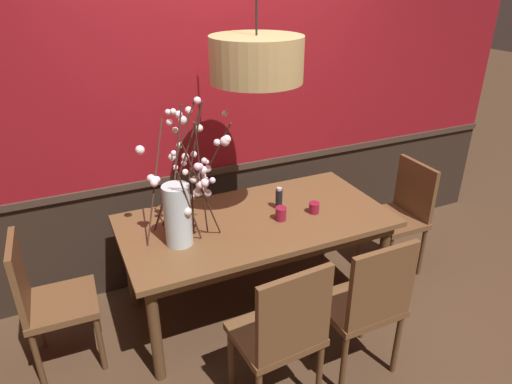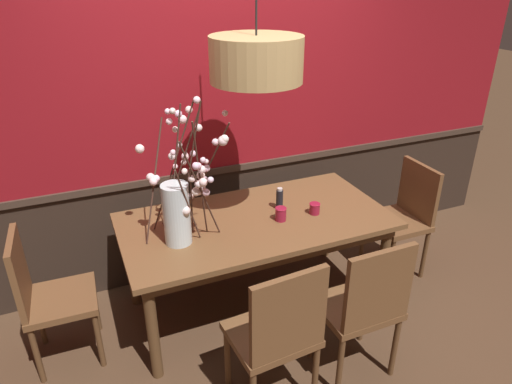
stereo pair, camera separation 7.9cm
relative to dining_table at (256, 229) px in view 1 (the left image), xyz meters
name	(u,v)px [view 1 (the left image)]	position (x,y,z in m)	size (l,w,h in m)	color
ground_plane	(256,304)	(0.00, 0.00, -0.66)	(24.00, 24.00, 0.00)	#4C3321
back_wall	(218,106)	(0.00, 0.68, 0.71)	(5.43, 0.14, 2.77)	#2D2119
dining_table	(256,229)	(0.00, 0.00, 0.00)	(1.84, 0.94, 0.75)	brown
chair_near_side_left	(283,331)	(-0.24, -0.86, -0.12)	(0.48, 0.43, 0.98)	brown
chair_head_west_end	(46,297)	(-1.39, 0.02, -0.15)	(0.43, 0.43, 0.93)	brown
chair_far_side_left	(182,199)	(-0.28, 0.91, -0.13)	(0.47, 0.42, 0.96)	brown
chair_far_side_right	(239,191)	(0.25, 0.90, -0.15)	(0.44, 0.41, 0.91)	brown
chair_head_east_end	(402,211)	(1.30, -0.02, -0.14)	(0.40, 0.45, 0.93)	brown
chair_near_side_right	(367,302)	(0.32, -0.86, -0.12)	(0.46, 0.39, 0.97)	brown
vase_with_blossoms	(181,205)	(-0.54, -0.08, 0.34)	(0.62, 0.56, 0.91)	silver
candle_holder_nearer_center	(314,208)	(0.41, -0.09, 0.12)	(0.08, 0.08, 0.08)	maroon
candle_holder_nearer_edge	(281,214)	(0.15, -0.09, 0.13)	(0.08, 0.08, 0.10)	maroon
condiment_bottle	(279,199)	(0.21, 0.07, 0.16)	(0.05, 0.05, 0.16)	black
pendant_lamp	(256,59)	(-0.01, -0.03, 1.16)	(0.55, 0.55, 1.07)	tan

